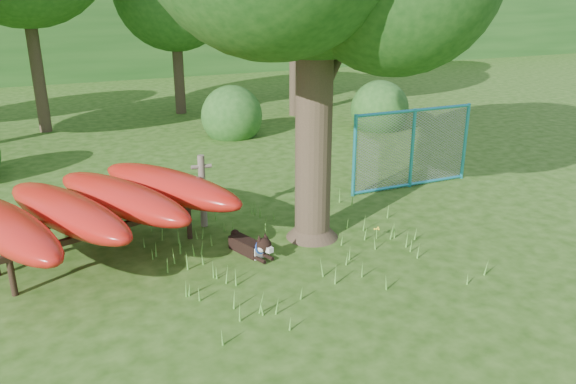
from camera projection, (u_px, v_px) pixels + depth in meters
name	position (u px, v px, depth m)	size (l,w,h in m)	color
ground	(310.00, 283.00, 8.20)	(80.00, 80.00, 0.00)	#20450D
wooden_post	(203.00, 189.00, 9.99)	(0.37, 0.14, 1.34)	brown
kayak_rack	(95.00, 204.00, 8.77)	(4.63, 4.15, 1.16)	black
husky_dog	(253.00, 246.00, 9.02)	(0.50, 1.02, 0.46)	black
fence_section	(412.00, 148.00, 12.02)	(2.95, 0.10, 2.88)	teal
wildflower_clump	(377.00, 230.00, 9.63)	(0.10, 0.09, 0.21)	#549932
shrub_right	(378.00, 128.00, 17.62)	(1.80, 1.80, 1.80)	#20531B
shrub_mid	(232.00, 136.00, 16.69)	(1.80, 1.80, 1.80)	#20531B
wooded_hillside	(82.00, 13.00, 31.14)	(80.00, 12.00, 6.00)	#20531B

